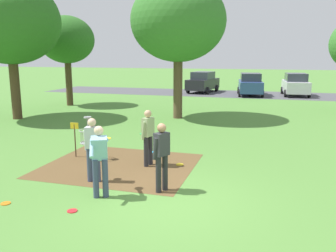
# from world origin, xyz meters

# --- Properties ---
(ground_plane) EXTENTS (160.00, 160.00, 0.00)m
(ground_plane) POSITION_xyz_m (0.00, 0.00, 0.00)
(ground_plane) COLOR #518438
(dirt_tee_pad) EXTENTS (4.44, 3.78, 0.01)m
(dirt_tee_pad) POSITION_xyz_m (-2.19, 2.19, 0.00)
(dirt_tee_pad) COLOR brown
(dirt_tee_pad) RESTS_ON ground
(disc_golf_basket) EXTENTS (0.98, 0.58, 1.39)m
(disc_golf_basket) POSITION_xyz_m (-3.47, 2.55, 0.75)
(disc_golf_basket) COLOR #9E9EA3
(disc_golf_basket) RESTS_ON ground
(player_foreground_watching) EXTENTS (0.49, 0.43, 1.71)m
(player_foreground_watching) POSITION_xyz_m (-2.28, 0.73, 0.97)
(player_foreground_watching) COLOR #384260
(player_foreground_watching) RESTS_ON ground
(player_throwing) EXTENTS (0.44, 0.50, 1.71)m
(player_throwing) POSITION_xyz_m (-1.35, 2.43, 0.97)
(player_throwing) COLOR #232328
(player_throwing) RESTS_ON ground
(player_waiting_left) EXTENTS (0.45, 0.49, 1.71)m
(player_waiting_left) POSITION_xyz_m (-0.34, 0.57, 0.97)
(player_waiting_left) COLOR #232328
(player_waiting_left) RESTS_ON ground
(player_waiting_right) EXTENTS (0.49, 1.17, 1.71)m
(player_waiting_right) POSITION_xyz_m (-1.61, -0.17, 0.99)
(player_waiting_right) COLOR #384260
(player_waiting_right) RESTS_ON ground
(frisbee_near_basket) EXTENTS (0.24, 0.24, 0.02)m
(frisbee_near_basket) POSITION_xyz_m (-1.91, 3.87, 0.01)
(frisbee_near_basket) COLOR green
(frisbee_near_basket) RESTS_ON ground
(frisbee_by_tee) EXTENTS (0.23, 0.23, 0.02)m
(frisbee_by_tee) POSITION_xyz_m (-0.45, 2.76, 0.01)
(frisbee_by_tee) COLOR gold
(frisbee_by_tee) RESTS_ON ground
(frisbee_mid_grass) EXTENTS (0.21, 0.21, 0.02)m
(frisbee_mid_grass) POSITION_xyz_m (-3.51, -1.15, 0.01)
(frisbee_mid_grass) COLOR orange
(frisbee_mid_grass) RESTS_ON ground
(frisbee_far_left) EXTENTS (0.22, 0.22, 0.02)m
(frisbee_far_left) POSITION_xyz_m (-1.85, -1.07, 0.01)
(frisbee_far_left) COLOR red
(frisbee_far_left) RESTS_ON ground
(tree_near_right) EXTENTS (4.87, 4.87, 7.08)m
(tree_near_right) POSITION_xyz_m (-2.61, 10.72, 4.99)
(tree_near_right) COLOR brown
(tree_near_right) RESTS_ON ground
(tree_mid_left) EXTENTS (3.57, 3.57, 5.81)m
(tree_mid_left) POSITION_xyz_m (-10.79, 13.39, 4.25)
(tree_mid_left) COLOR #4C3823
(tree_mid_left) RESTS_ON ground
(tree_mid_center) EXTENTS (5.03, 5.03, 7.11)m
(tree_mid_center) POSITION_xyz_m (-10.68, 8.10, 4.95)
(tree_mid_center) COLOR #4C3823
(tree_mid_center) RESTS_ON ground
(parking_lot_strip) EXTENTS (36.00, 6.00, 0.01)m
(parking_lot_strip) POSITION_xyz_m (0.00, 23.61, 0.00)
(parking_lot_strip) COLOR #4C4C51
(parking_lot_strip) RESTS_ON ground
(parked_car_leftmost) EXTENTS (2.47, 4.43, 1.84)m
(parked_car_leftmost) POSITION_xyz_m (-3.84, 24.23, 0.92)
(parked_car_leftmost) COLOR black
(parked_car_leftmost) RESTS_ON ground
(parked_car_center_left) EXTENTS (2.36, 4.39, 1.84)m
(parked_car_center_left) POSITION_xyz_m (0.42, 22.89, 0.92)
(parked_car_center_left) COLOR #2D4784
(parked_car_center_left) RESTS_ON ground
(parked_car_center_right) EXTENTS (2.22, 4.33, 1.84)m
(parked_car_center_right) POSITION_xyz_m (4.02, 23.75, 0.92)
(parked_car_center_right) COLOR silver
(parked_car_center_right) RESTS_ON ground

